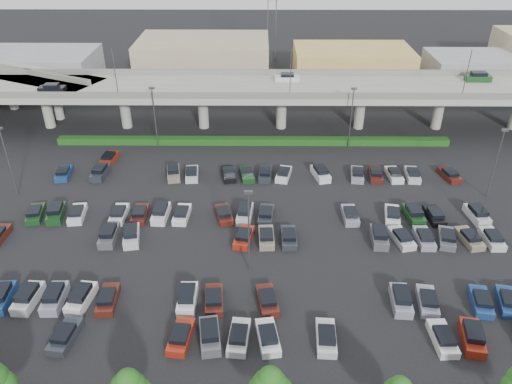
{
  "coord_description": "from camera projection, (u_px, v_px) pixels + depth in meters",
  "views": [
    {
      "loc": [
        1.15,
        -51.91,
        36.47
      ],
      "look_at": [
        0.67,
        5.71,
        2.0
      ],
      "focal_mm": 35.0,
      "sensor_mm": 36.0,
      "label": 1
    }
  ],
  "objects": [
    {
      "name": "distant_buildings",
      "position": [
        309.0,
        60.0,
        114.31
      ],
      "size": [
        138.0,
        24.0,
        9.0
      ],
      "color": "gray",
      "rests_on": "ground"
    },
    {
      "name": "light_poles",
      "position": [
        217.0,
        178.0,
        61.82
      ],
      "size": [
        66.9,
        48.38,
        10.3
      ],
      "color": "#444348",
      "rests_on": "ground"
    },
    {
      "name": "overpass",
      "position": [
        252.0,
        91.0,
        87.17
      ],
      "size": [
        150.0,
        13.0,
        15.8
      ],
      "color": "gray",
      "rests_on": "ground"
    },
    {
      "name": "hedge",
      "position": [
        253.0,
        141.0,
        84.45
      ],
      "size": [
        66.0,
        1.6,
        1.1
      ],
      "primitive_type": "cube",
      "color": "#153B11",
      "rests_on": "ground"
    },
    {
      "name": "ground",
      "position": [
        250.0,
        229.0,
        63.28
      ],
      "size": [
        280.0,
        280.0,
        0.0
      ],
      "primitive_type": "plane",
      "color": "black"
    },
    {
      "name": "parked_cars",
      "position": [
        251.0,
        240.0,
        60.24
      ],
      "size": [
        63.03,
        41.6,
        1.67
      ],
      "color": "silver",
      "rests_on": "ground"
    }
  ]
}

